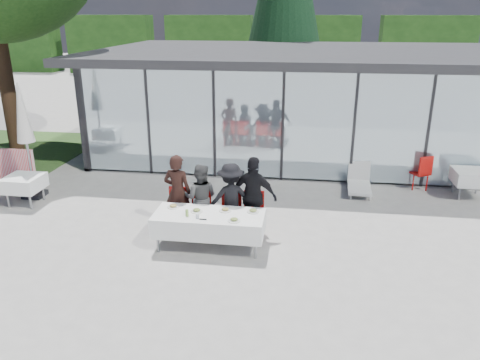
{
  "coord_description": "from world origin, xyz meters",
  "views": [
    {
      "loc": [
        1.67,
        -8.78,
        4.63
      ],
      "look_at": [
        0.23,
        1.2,
        0.99
      ],
      "focal_mm": 35.0,
      "sensor_mm": 36.0,
      "label": 1
    }
  ],
  "objects_px": {
    "diner_c": "(231,198)",
    "market_umbrella": "(23,122)",
    "diner_chair_a": "(178,207)",
    "folded_eyeglasses": "(203,219)",
    "juice_bottle": "(187,213)",
    "plate_c": "(225,210)",
    "diner_b": "(201,198)",
    "diner_a": "(178,192)",
    "plate_a": "(173,206)",
    "lounger": "(359,181)",
    "spare_chair_b": "(422,171)",
    "diner_chair_b": "(201,208)",
    "plate_extra": "(234,220)",
    "diner_chair_c": "(231,210)",
    "dining_table": "(209,223)",
    "plate_d": "(253,211)",
    "spare_table_right": "(471,177)",
    "diner_chair_d": "(253,211)",
    "plate_b": "(197,210)",
    "diner_d": "(254,196)",
    "spare_table_left": "(24,183)"
  },
  "relations": [
    {
      "from": "diner_d",
      "to": "market_umbrella",
      "type": "bearing_deg",
      "value": 0.16
    },
    {
      "from": "diner_chair_a",
      "to": "folded_eyeglasses",
      "type": "bearing_deg",
      "value": -52.15
    },
    {
      "from": "diner_chair_b",
      "to": "plate_b",
      "type": "xyz_separation_m",
      "value": [
        0.08,
        -0.67,
        0.24
      ]
    },
    {
      "from": "diner_b",
      "to": "folded_eyeglasses",
      "type": "height_order",
      "value": "diner_b"
    },
    {
      "from": "plate_b",
      "to": "diner_chair_d",
      "type": "bearing_deg",
      "value": 31.45
    },
    {
      "from": "juice_bottle",
      "to": "folded_eyeglasses",
      "type": "height_order",
      "value": "juice_bottle"
    },
    {
      "from": "plate_a",
      "to": "plate_d",
      "type": "relative_size",
      "value": 1.0
    },
    {
      "from": "folded_eyeglasses",
      "to": "lounger",
      "type": "distance_m",
      "value": 5.37
    },
    {
      "from": "juice_bottle",
      "to": "spare_table_left",
      "type": "height_order",
      "value": "juice_bottle"
    },
    {
      "from": "diner_c",
      "to": "juice_bottle",
      "type": "height_order",
      "value": "diner_c"
    },
    {
      "from": "spare_chair_b",
      "to": "lounger",
      "type": "bearing_deg",
      "value": -169.38
    },
    {
      "from": "dining_table",
      "to": "diner_d",
      "type": "height_order",
      "value": "diner_d"
    },
    {
      "from": "plate_a",
      "to": "lounger",
      "type": "relative_size",
      "value": 0.19
    },
    {
      "from": "diner_chair_a",
      "to": "plate_extra",
      "type": "xyz_separation_m",
      "value": [
        1.43,
        -1.02,
        0.24
      ]
    },
    {
      "from": "diner_c",
      "to": "spare_table_right",
      "type": "height_order",
      "value": "diner_c"
    },
    {
      "from": "dining_table",
      "to": "juice_bottle",
      "type": "xyz_separation_m",
      "value": [
        -0.41,
        -0.17,
        0.28
      ]
    },
    {
      "from": "diner_b",
      "to": "folded_eyeglasses",
      "type": "distance_m",
      "value": 1.11
    },
    {
      "from": "dining_table",
      "to": "diner_chair_b",
      "type": "relative_size",
      "value": 2.32
    },
    {
      "from": "diner_b",
      "to": "spare_chair_b",
      "type": "relative_size",
      "value": 1.58
    },
    {
      "from": "spare_table_right",
      "to": "diner_chair_d",
      "type": "bearing_deg",
      "value": -151.01
    },
    {
      "from": "lounger",
      "to": "diner_chair_b",
      "type": "bearing_deg",
      "value": -140.68
    },
    {
      "from": "diner_chair_a",
      "to": "plate_d",
      "type": "relative_size",
      "value": 3.85
    },
    {
      "from": "diner_chair_b",
      "to": "plate_a",
      "type": "xyz_separation_m",
      "value": [
        -0.46,
        -0.52,
        0.24
      ]
    },
    {
      "from": "spare_table_right",
      "to": "market_umbrella",
      "type": "height_order",
      "value": "market_umbrella"
    },
    {
      "from": "diner_chair_d",
      "to": "spare_table_left",
      "type": "xyz_separation_m",
      "value": [
        -5.93,
        0.87,
        0.02
      ]
    },
    {
      "from": "plate_a",
      "to": "plate_c",
      "type": "height_order",
      "value": "same"
    },
    {
      "from": "dining_table",
      "to": "plate_extra",
      "type": "height_order",
      "value": "plate_extra"
    },
    {
      "from": "plate_d",
      "to": "spare_table_right",
      "type": "distance_m",
      "value": 6.37
    },
    {
      "from": "dining_table",
      "to": "diner_a",
      "type": "relative_size",
      "value": 1.3
    },
    {
      "from": "spare_table_left",
      "to": "spare_chair_b",
      "type": "bearing_deg",
      "value": 13.83
    },
    {
      "from": "market_umbrella",
      "to": "diner_chair_a",
      "type": "bearing_deg",
      "value": -17.54
    },
    {
      "from": "plate_c",
      "to": "market_umbrella",
      "type": "distance_m",
      "value": 5.93
    },
    {
      "from": "spare_chair_b",
      "to": "diner_chair_c",
      "type": "bearing_deg",
      "value": -144.58
    },
    {
      "from": "plate_extra",
      "to": "lounger",
      "type": "xyz_separation_m",
      "value": [
        2.82,
        4.08,
        -0.52
      ]
    },
    {
      "from": "juice_bottle",
      "to": "plate_c",
      "type": "bearing_deg",
      "value": 27.38
    },
    {
      "from": "dining_table",
      "to": "plate_b",
      "type": "distance_m",
      "value": 0.37
    },
    {
      "from": "plate_a",
      "to": "plate_d",
      "type": "xyz_separation_m",
      "value": [
        1.69,
        -0.0,
        0.0
      ]
    },
    {
      "from": "diner_chair_d",
      "to": "plate_b",
      "type": "relative_size",
      "value": 3.85
    },
    {
      "from": "folded_eyeglasses",
      "to": "lounger",
      "type": "height_order",
      "value": "folded_eyeglasses"
    },
    {
      "from": "plate_extra",
      "to": "diner_chair_c",
      "type": "bearing_deg",
      "value": 102.92
    },
    {
      "from": "diner_c",
      "to": "market_umbrella",
      "type": "bearing_deg",
      "value": -29.22
    },
    {
      "from": "dining_table",
      "to": "diner_b",
      "type": "distance_m",
      "value": 0.89
    },
    {
      "from": "juice_bottle",
      "to": "diner_chair_a",
      "type": "bearing_deg",
      "value": 116.09
    },
    {
      "from": "diner_chair_b",
      "to": "diner_d",
      "type": "height_order",
      "value": "diner_d"
    },
    {
      "from": "dining_table",
      "to": "plate_a",
      "type": "distance_m",
      "value": 0.88
    },
    {
      "from": "diner_a",
      "to": "juice_bottle",
      "type": "relative_size",
      "value": 12.4
    },
    {
      "from": "dining_table",
      "to": "diner_b",
      "type": "bearing_deg",
      "value": 114.26
    },
    {
      "from": "diner_chair_b",
      "to": "diner_chair_c",
      "type": "bearing_deg",
      "value": 0.0
    },
    {
      "from": "spare_table_right",
      "to": "diner_chair_a",
      "type": "bearing_deg",
      "value": -157.16
    },
    {
      "from": "diner_c",
      "to": "plate_c",
      "type": "bearing_deg",
      "value": 71.95
    }
  ]
}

